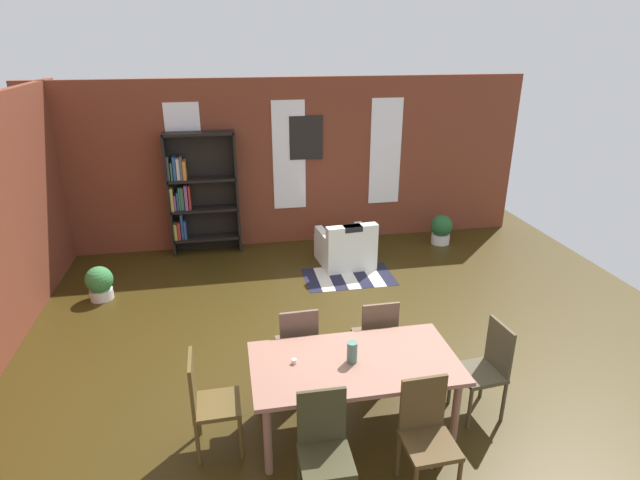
# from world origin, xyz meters

# --- Properties ---
(ground_plane) EXTENTS (9.37, 9.37, 0.00)m
(ground_plane) POSITION_xyz_m (0.00, 0.00, 0.00)
(ground_plane) COLOR #35290C
(back_wall_brick) EXTENTS (8.21, 0.12, 2.81)m
(back_wall_brick) POSITION_xyz_m (0.00, 3.62, 1.40)
(back_wall_brick) COLOR brown
(back_wall_brick) RESTS_ON ground
(window_pane_0) EXTENTS (0.55, 0.02, 1.82)m
(window_pane_0) POSITION_xyz_m (-1.68, 3.55, 1.54)
(window_pane_0) COLOR white
(window_pane_1) EXTENTS (0.55, 0.02, 1.82)m
(window_pane_1) POSITION_xyz_m (0.00, 3.55, 1.54)
(window_pane_1) COLOR white
(window_pane_2) EXTENTS (0.55, 0.02, 1.82)m
(window_pane_2) POSITION_xyz_m (1.68, 3.55, 1.54)
(window_pane_2) COLOR white
(dining_table) EXTENTS (1.84, 0.96, 0.74)m
(dining_table) POSITION_xyz_m (-0.05, -1.20, 0.66)
(dining_table) COLOR #8C5E4E
(dining_table) RESTS_ON ground
(vase_on_table) EXTENTS (0.09, 0.09, 0.20)m
(vase_on_table) POSITION_xyz_m (-0.07, -1.20, 0.84)
(vase_on_table) COLOR #4C7266
(vase_on_table) RESTS_ON dining_table
(tealight_candle_0) EXTENTS (0.04, 0.04, 0.04)m
(tealight_candle_0) POSITION_xyz_m (-0.58, -1.13, 0.76)
(tealight_candle_0) COLOR silver
(tealight_candle_0) RESTS_ON dining_table
(dining_chair_head_right) EXTENTS (0.44, 0.44, 0.95)m
(dining_chair_head_right) POSITION_xyz_m (1.24, -1.19, 0.51)
(dining_chair_head_right) COLOR #473F2B
(dining_chair_head_right) RESTS_ON ground
(dining_chair_far_right) EXTENTS (0.40, 0.40, 0.95)m
(dining_chair_far_right) POSITION_xyz_m (0.37, -0.49, 0.51)
(dining_chair_far_right) COLOR brown
(dining_chair_far_right) RESTS_ON ground
(dining_chair_near_right) EXTENTS (0.41, 0.41, 0.95)m
(dining_chair_near_right) POSITION_xyz_m (0.36, -1.90, 0.51)
(dining_chair_near_right) COLOR #4D381C
(dining_chair_near_right) RESTS_ON ground
(dining_chair_near_left) EXTENTS (0.40, 0.40, 0.95)m
(dining_chair_near_left) POSITION_xyz_m (-0.46, -1.90, 0.51)
(dining_chair_near_left) COLOR #36321C
(dining_chair_near_left) RESTS_ON ground
(dining_chair_far_left) EXTENTS (0.41, 0.41, 0.95)m
(dining_chair_far_left) POSITION_xyz_m (-0.46, -0.49, 0.51)
(dining_chair_far_left) COLOR brown
(dining_chair_far_left) RESTS_ON ground
(dining_chair_head_left) EXTENTS (0.41, 0.41, 0.95)m
(dining_chair_head_left) POSITION_xyz_m (-1.34, -1.20, 0.51)
(dining_chair_head_left) COLOR brown
(dining_chair_head_left) RESTS_ON ground
(bookshelf_tall) EXTENTS (1.12, 0.30, 2.02)m
(bookshelf_tall) POSITION_xyz_m (-1.54, 3.39, 1.03)
(bookshelf_tall) COLOR black
(bookshelf_tall) RESTS_ON ground
(armchair_white) EXTENTS (0.88, 0.88, 0.75)m
(armchair_white) POSITION_xyz_m (0.74, 2.43, 0.28)
(armchair_white) COLOR white
(armchair_white) RESTS_ON ground
(potted_plant_by_shelf) EXTENTS (0.37, 0.37, 0.48)m
(potted_plant_by_shelf) POSITION_xyz_m (-2.88, 1.91, 0.25)
(potted_plant_by_shelf) COLOR silver
(potted_plant_by_shelf) RESTS_ON ground
(potted_plant_corner) EXTENTS (0.38, 0.38, 0.52)m
(potted_plant_corner) POSITION_xyz_m (2.58, 2.98, 0.27)
(potted_plant_corner) COLOR silver
(potted_plant_corner) RESTS_ON ground
(striped_rug) EXTENTS (1.35, 0.83, 0.01)m
(striped_rug) POSITION_xyz_m (0.67, 1.94, 0.00)
(striped_rug) COLOR #1E1E33
(striped_rug) RESTS_ON ground
(framed_picture) EXTENTS (0.56, 0.03, 0.72)m
(framed_picture) POSITION_xyz_m (0.29, 3.55, 1.84)
(framed_picture) COLOR black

